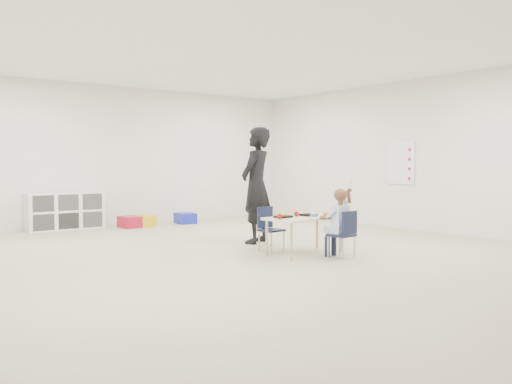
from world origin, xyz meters
TOP-DOWN VIEW (x-y plane):
  - room at (0.00, 0.00)m, footprint 9.00×9.02m
  - table at (0.51, -0.51)m, footprint 1.19×0.67m
  - chair_near at (0.71, -0.99)m, footprint 0.33×0.31m
  - chair_far at (0.31, -0.02)m, footprint 0.33×0.31m
  - child at (0.71, -0.99)m, footprint 0.45×0.45m
  - lunch_tray_near at (0.61, -0.46)m, footprint 0.23×0.18m
  - lunch_tray_far at (0.16, -0.47)m, footprint 0.23×0.18m
  - milk_carton at (0.55, -0.64)m, footprint 0.08×0.08m
  - bread_roll at (0.81, -0.60)m, footprint 0.09×0.09m
  - apple_near at (0.40, -0.45)m, footprint 0.07×0.07m
  - apple_far at (-0.01, -0.59)m, footprint 0.07×0.07m
  - cubby_shelf at (-1.20, 4.28)m, footprint 1.40×0.40m
  - rules_poster at (3.98, 0.60)m, footprint 0.02×0.60m
  - adult at (0.62, 0.75)m, footprint 0.78×0.70m
  - bin_red at (-0.09, 3.84)m, footprint 0.39×0.48m
  - bin_yellow at (0.20, 3.88)m, footprint 0.43×0.51m
  - bin_blue at (1.12, 3.85)m, footprint 0.40×0.48m

SIDE VIEW (x-z plane):
  - bin_blue at x=1.12m, z-range 0.00..0.22m
  - bin_yellow at x=0.20m, z-range 0.00..0.22m
  - bin_red at x=-0.09m, z-range 0.00..0.22m
  - table at x=0.51m, z-range 0.00..0.53m
  - chair_near at x=0.71m, z-range 0.00..0.62m
  - chair_far at x=0.31m, z-range 0.00..0.62m
  - cubby_shelf at x=-1.20m, z-range 0.00..0.70m
  - child at x=0.71m, z-range 0.00..0.98m
  - lunch_tray_near at x=0.61m, z-range 0.52..0.55m
  - lunch_tray_far at x=0.16m, z-range 0.52..0.55m
  - bread_roll at x=0.81m, z-range 0.52..0.59m
  - apple_near at x=0.40m, z-range 0.52..0.59m
  - apple_far at x=-0.01m, z-range 0.52..0.59m
  - milk_carton at x=0.55m, z-range 0.52..0.62m
  - adult at x=0.62m, z-range 0.00..1.80m
  - rules_poster at x=3.98m, z-range 0.85..1.65m
  - room at x=0.00m, z-range 0.00..2.80m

